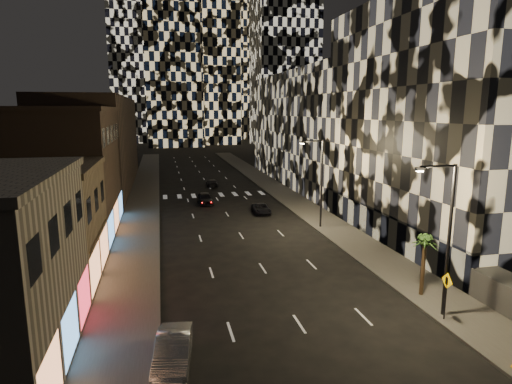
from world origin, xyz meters
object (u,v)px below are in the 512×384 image
streetlight_near (446,230)px  car_dark_midlane (205,198)px  ped_sign (446,288)px  car_silver_parked (173,351)px  car_dark_rightlane (261,209)px  car_dark_oncoming (212,183)px  palm_tree (425,245)px  streetlight_far (320,177)px

streetlight_near → car_dark_midlane: streetlight_near is taller
car_dark_midlane → ped_sign: size_ratio=1.58×
car_silver_parked → ped_sign: (15.50, 1.03, 1.31)m
car_dark_midlane → car_dark_rightlane: bearing=-49.6°
car_dark_oncoming → palm_tree: palm_tree is taller
car_dark_rightlane → ped_sign: 28.40m
palm_tree → ped_sign: bearing=-101.9°
car_silver_parked → car_dark_rightlane: 31.15m
car_dark_midlane → ped_sign: (10.26, -34.68, 1.32)m
car_silver_parked → car_dark_rightlane: (11.22, 29.06, -0.19)m
streetlight_far → car_silver_parked: (-15.55, -21.58, -4.59)m
streetlight_far → palm_tree: streetlight_far is taller
car_dark_midlane → ped_sign: bearing=-75.1°
car_dark_rightlane → palm_tree: bearing=-75.4°
streetlight_far → ped_sign: (-0.06, -20.55, -3.28)m
car_silver_parked → car_dark_midlane: (5.24, 35.71, -0.01)m
car_dark_oncoming → palm_tree: (8.50, -44.02, 2.94)m
streetlight_near → streetlight_far: same height
ped_sign → palm_tree: (0.70, 3.32, 1.45)m
car_dark_rightlane → ped_sign: ped_sign is taller
car_silver_parked → palm_tree: 17.00m
streetlight_far → car_dark_midlane: (-10.32, 14.13, -4.60)m
car_silver_parked → streetlight_near: bearing=13.1°
car_dark_oncoming → car_dark_midlane: bearing=80.2°
streetlight_far → ped_sign: bearing=-90.2°
streetlight_near → car_dark_rightlane: size_ratio=2.18×
streetlight_far → ped_sign: size_ratio=3.20×
ped_sign → palm_tree: palm_tree is taller
car_dark_oncoming → ped_sign: bearing=100.6°
streetlight_near → car_silver_parked: bearing=-174.2°
car_silver_parked → car_dark_rightlane: size_ratio=1.12×
car_silver_parked → palm_tree: (16.20, 4.35, 2.76)m
streetlight_near → palm_tree: bearing=76.9°
car_dark_midlane → palm_tree: (10.96, -31.36, 2.77)m
streetlight_near → ped_sign: streetlight_near is taller
car_silver_parked → streetlight_far: bearing=61.5°
car_dark_rightlane → car_dark_midlane: bearing=135.2°
car_silver_parked → car_dark_oncoming: (7.70, 48.37, -0.18)m
car_dark_oncoming → car_dark_rightlane: 19.63m
car_dark_oncoming → car_dark_rightlane: (3.52, -19.31, -0.01)m
ped_sign → streetlight_far: bearing=92.6°
streetlight_far → ped_sign: streetlight_far is taller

